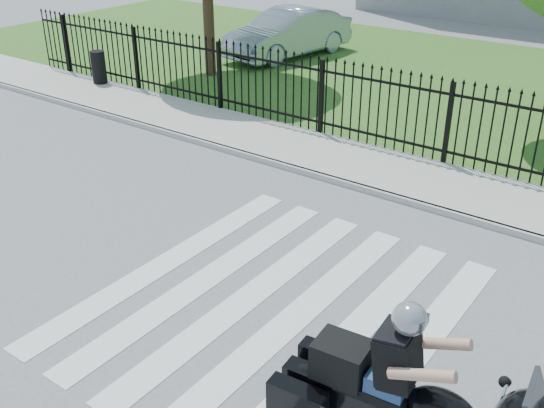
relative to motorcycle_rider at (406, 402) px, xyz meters
The scene contains 9 objects.
ground 3.06m from the motorcycle_rider, 151.69° to the left, with size 120.00×120.00×0.00m, color slate.
crosswalk 3.05m from the motorcycle_rider, 151.69° to the left, with size 5.00×5.50×0.01m, color silver, non-canonical shape.
sidewalk 6.94m from the motorcycle_rider, 112.08° to the left, with size 40.00×2.00×0.12m, color #ADAAA3.
curb 6.04m from the motorcycle_rider, 115.67° to the left, with size 40.00×0.12×0.12m, color #ADAAA3.
grass_strip 13.67m from the motorcycle_rider, 100.96° to the left, with size 40.00×12.00×0.02m, color #305B1F.
iron_fence 7.84m from the motorcycle_rider, 109.33° to the left, with size 26.00×0.04×1.80m.
motorcycle_rider is the anchor object (origin of this frame).
parked_car 16.86m from the motorcycle_rider, 128.55° to the left, with size 1.64×4.69×1.55m, color #909CB5.
litter_bin 14.69m from the motorcycle_rider, 151.10° to the left, with size 0.40×0.40×0.91m, color black.
Camera 1 is at (4.25, -5.87, 5.27)m, focal length 42.00 mm.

